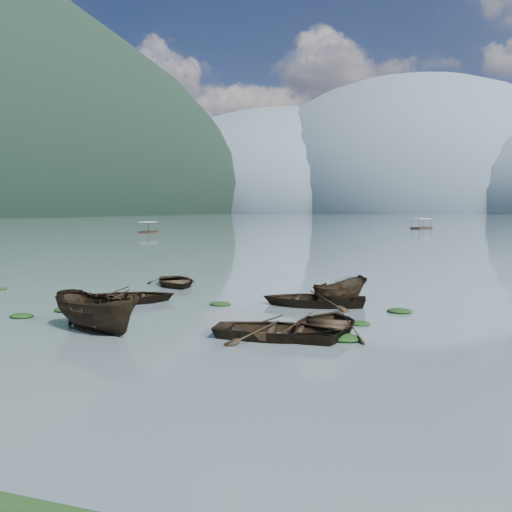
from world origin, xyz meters
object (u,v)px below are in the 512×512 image
(rowboat_0, at_px, (96,306))
(rowboat_3, at_px, (327,332))
(pontoon_left, at_px, (148,232))
(pontoon_centre, at_px, (421,229))

(rowboat_0, distance_m, rowboat_3, 11.83)
(rowboat_0, bearing_deg, rowboat_3, -15.31)
(rowboat_0, bearing_deg, pontoon_left, 113.68)
(pontoon_left, xyz_separation_m, pontoon_centre, (50.14, 42.86, 0.00))
(rowboat_0, relative_size, pontoon_left, 0.77)
(rowboat_3, height_order, pontoon_centre, pontoon_centre)
(pontoon_centre, bearing_deg, rowboat_0, -67.34)
(rowboat_0, xyz_separation_m, rowboat_3, (11.64, -2.12, 0.00))
(rowboat_3, bearing_deg, pontoon_left, -58.32)
(pontoon_left, bearing_deg, pontoon_centre, 32.63)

